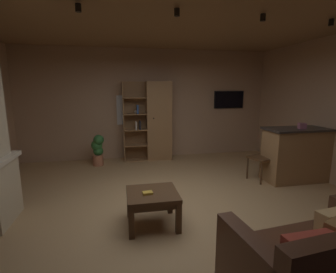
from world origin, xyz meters
TOP-DOWN VIEW (x-y plane):
  - floor at (0.00, 0.00)m, footprint 6.41×6.08m
  - wall_back at (0.00, 3.07)m, footprint 6.53×0.06m
  - ceiling at (0.00, 0.00)m, footprint 6.41×6.08m
  - window_pane_back at (-0.50, 3.04)m, footprint 0.62×0.01m
  - bookshelf_cabinet at (0.15, 2.80)m, footprint 1.20×0.41m
  - kitchen_bar_counter at (2.76, 0.73)m, footprint 1.50×0.62m
  - tissue_box at (2.63, 0.63)m, footprint 0.15×0.15m
  - leather_couch at (0.90, -1.85)m, footprint 1.58×1.03m
  - coffee_table at (-0.36, -0.37)m, footprint 0.67×0.62m
  - table_book_0 at (-0.43, -0.41)m, footprint 0.14×0.10m
  - dining_chair at (2.06, 0.89)m, footprint 0.52×0.52m
  - potted_floor_plant at (-1.28, 2.52)m, footprint 0.31×0.30m
  - wall_mounted_tv at (2.22, 3.01)m, footprint 0.83×0.06m
  - track_light_spot_1 at (-1.17, -0.19)m, footprint 0.07×0.07m
  - track_light_spot_2 at (-0.02, -0.25)m, footprint 0.07×0.07m
  - track_light_spot_3 at (1.14, -0.24)m, footprint 0.07×0.07m
  - track_light_spot_4 at (2.22, -0.21)m, footprint 0.07×0.07m

SIDE VIEW (x-z plane):
  - floor at x=0.00m, z-range -0.02..0.00m
  - leather_couch at x=0.90m, z-range -0.10..0.74m
  - coffee_table at x=-0.36m, z-range 0.14..0.60m
  - potted_floor_plant at x=-1.28m, z-range 0.03..0.77m
  - table_book_0 at x=-0.43m, z-range 0.46..0.49m
  - dining_chair at x=2.06m, z-range 0.07..0.99m
  - kitchen_bar_counter at x=2.76m, z-range 0.00..1.06m
  - bookshelf_cabinet at x=0.15m, z-range -0.01..1.97m
  - tissue_box at x=2.63m, z-range 1.05..1.16m
  - window_pane_back at x=-0.50m, z-range 0.89..1.64m
  - wall_back at x=0.00m, z-range 0.00..2.79m
  - wall_mounted_tv at x=2.22m, z-range 1.27..1.74m
  - track_light_spot_1 at x=-1.17m, z-range 2.67..2.76m
  - track_light_spot_2 at x=-0.02m, z-range 2.67..2.76m
  - track_light_spot_3 at x=1.14m, z-range 2.67..2.76m
  - track_light_spot_4 at x=2.22m, z-range 2.67..2.76m
  - ceiling at x=0.00m, z-range 2.79..2.81m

